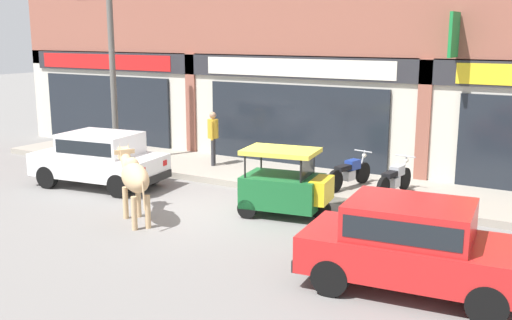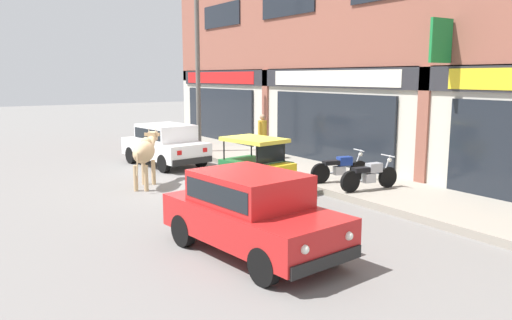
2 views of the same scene
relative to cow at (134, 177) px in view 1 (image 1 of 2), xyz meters
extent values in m
plane|color=slate|center=(0.59, 1.36, -1.01)|extent=(90.00, 90.00, 0.00)
cube|color=gray|center=(0.59, 4.97, -0.92)|extent=(19.00, 2.82, 0.18)
cube|color=beige|center=(0.59, 6.66, 0.69)|extent=(23.00, 0.55, 3.40)
cube|color=#28282D|center=(0.59, 6.34, 2.04)|extent=(22.08, 0.08, 0.64)
cube|color=black|center=(-7.08, 6.33, 0.34)|extent=(5.83, 0.10, 2.40)
cube|color=red|center=(-7.08, 6.31, 2.04)|extent=(6.13, 0.05, 0.52)
cube|color=#8E5142|center=(-3.25, 6.36, 0.69)|extent=(0.36, 0.12, 3.40)
cube|color=black|center=(0.59, 6.33, 0.34)|extent=(5.83, 0.10, 2.40)
cube|color=silver|center=(0.59, 6.31, 2.04)|extent=(6.13, 0.05, 0.52)
cube|color=#8E5142|center=(4.42, 6.36, 0.69)|extent=(0.36, 0.12, 3.40)
cube|color=#197A38|center=(5.16, 5.93, 2.99)|extent=(0.08, 0.80, 1.10)
ellipsoid|color=tan|center=(0.08, -0.06, 0.01)|extent=(1.44, 1.23, 0.60)
sphere|color=tan|center=(-0.15, 0.10, 0.24)|extent=(0.32, 0.32, 0.32)
cylinder|color=tan|center=(-0.36, 0.08, -0.65)|extent=(0.12, 0.12, 0.72)
cylinder|color=tan|center=(-0.19, 0.31, -0.65)|extent=(0.12, 0.12, 0.72)
cylinder|color=tan|center=(0.35, -0.42, -0.65)|extent=(0.12, 0.12, 0.72)
cylinder|color=tan|center=(0.52, -0.19, -0.65)|extent=(0.12, 0.12, 0.72)
cylinder|color=tan|center=(-0.59, 0.41, 0.16)|extent=(0.52, 0.46, 0.43)
cube|color=tan|center=(-0.80, 0.56, 0.33)|extent=(0.42, 0.39, 0.26)
cube|color=#957A57|center=(-0.95, 0.67, 0.29)|extent=(0.21, 0.21, 0.14)
cone|color=beige|center=(-0.83, 0.46, 0.51)|extent=(0.13, 0.11, 0.19)
cone|color=beige|center=(-0.71, 0.62, 0.51)|extent=(0.13, 0.11, 0.19)
cube|color=tan|center=(-0.83, 0.39, 0.39)|extent=(0.11, 0.14, 0.10)
cube|color=tan|center=(-0.64, 0.65, 0.39)|extent=(0.11, 0.14, 0.10)
cylinder|color=tan|center=(0.69, -0.48, -0.21)|extent=(0.16, 0.13, 0.60)
cylinder|color=black|center=(7.31, 0.41, -0.71)|extent=(0.62, 0.24, 0.60)
cylinder|color=black|center=(7.46, -1.02, -0.71)|extent=(0.62, 0.24, 0.60)
cylinder|color=black|center=(5.02, 0.16, -0.71)|extent=(0.62, 0.24, 0.60)
cylinder|color=black|center=(5.17, -1.27, -0.71)|extent=(0.62, 0.24, 0.60)
cube|color=red|center=(6.24, -0.43, -0.41)|extent=(3.65, 1.96, 0.60)
cube|color=red|center=(6.14, -0.44, 0.17)|extent=(2.04, 1.63, 0.56)
cube|color=black|center=(6.14, -0.44, 0.17)|extent=(1.89, 1.64, 0.35)
cube|color=black|center=(4.52, -0.61, -0.63)|extent=(0.28, 1.52, 0.20)
cube|color=red|center=(4.44, -0.12, -0.31)|extent=(0.05, 0.16, 0.14)
cube|color=red|center=(4.55, -1.11, -0.31)|extent=(0.05, 0.16, 0.14)
cylinder|color=black|center=(-4.00, 1.00, -0.71)|extent=(0.62, 0.25, 0.60)
cylinder|color=black|center=(-4.18, 2.42, -0.71)|extent=(0.62, 0.25, 0.60)
cylinder|color=black|center=(-1.72, 1.28, -0.71)|extent=(0.62, 0.25, 0.60)
cylinder|color=black|center=(-1.90, 2.71, -0.71)|extent=(0.62, 0.25, 0.60)
cube|color=white|center=(-2.95, 1.85, -0.41)|extent=(3.67, 2.02, 0.60)
cube|color=white|center=(-2.85, 1.87, 0.17)|extent=(2.06, 1.67, 0.56)
cube|color=black|center=(-2.85, 1.87, 0.17)|extent=(1.92, 1.67, 0.35)
cube|color=black|center=(-4.67, 1.64, -0.63)|extent=(0.31, 1.52, 0.20)
cube|color=black|center=(-1.24, 2.07, -0.63)|extent=(0.31, 1.52, 0.20)
sphere|color=silver|center=(-4.64, 1.16, -0.33)|extent=(0.14, 0.14, 0.14)
sphere|color=silver|center=(-4.76, 2.11, -0.33)|extent=(0.14, 0.14, 0.14)
cube|color=red|center=(-1.15, 1.58, -0.31)|extent=(0.05, 0.16, 0.14)
cube|color=red|center=(-1.27, 2.57, -0.31)|extent=(0.05, 0.16, 0.14)
cylinder|color=black|center=(3.40, 2.23, -0.79)|extent=(0.45, 0.19, 0.44)
cylinder|color=black|center=(1.78, 2.50, -0.79)|extent=(0.45, 0.19, 0.44)
cylinder|color=black|center=(1.95, 1.47, -0.79)|extent=(0.45, 0.19, 0.44)
cube|color=#19602D|center=(2.51, 2.09, -0.44)|extent=(1.87, 1.42, 0.70)
cube|color=yellow|center=(3.40, 2.23, -0.34)|extent=(0.50, 0.92, 0.52)
cylinder|color=black|center=(2.99, 2.67, 0.19)|extent=(0.04, 0.04, 0.55)
cylinder|color=black|center=(3.15, 1.69, 0.19)|extent=(0.04, 0.04, 0.55)
cylinder|color=black|center=(1.73, 2.46, 0.19)|extent=(0.04, 0.04, 0.55)
cylinder|color=black|center=(1.89, 1.49, 0.19)|extent=(0.04, 0.04, 0.55)
cube|color=#DBCC42|center=(2.46, 2.08, 0.46)|extent=(1.77, 1.35, 0.10)
cube|color=black|center=(3.07, 2.18, 0.18)|extent=(0.18, 0.92, 0.50)
cylinder|color=black|center=(3.24, 5.15, -0.55)|extent=(0.21, 0.57, 0.56)
cylinder|color=black|center=(2.98, 3.93, -0.55)|extent=(0.21, 0.57, 0.56)
cube|color=#B2B5BA|center=(3.10, 4.52, -0.51)|extent=(0.26, 0.35, 0.24)
cube|color=navy|center=(3.14, 4.68, -0.25)|extent=(0.32, 0.44, 0.24)
cube|color=black|center=(3.05, 4.29, -0.27)|extent=(0.32, 0.55, 0.12)
cylinder|color=#B2B5BA|center=(3.22, 5.09, -0.25)|extent=(0.09, 0.27, 0.59)
cylinder|color=#B2B5BA|center=(3.23, 5.13, 0.03)|extent=(0.52, 0.14, 0.03)
sphere|color=silver|center=(3.25, 5.19, -0.09)|extent=(0.12, 0.12, 0.12)
cylinder|color=#B2B5BA|center=(2.92, 4.19, -0.59)|extent=(0.16, 0.48, 0.06)
cylinder|color=black|center=(4.38, 5.08, -0.55)|extent=(0.16, 0.57, 0.56)
cylinder|color=black|center=(4.25, 3.84, -0.55)|extent=(0.16, 0.57, 0.56)
cube|color=#B2B5BA|center=(4.31, 4.44, -0.51)|extent=(0.23, 0.34, 0.24)
cube|color=#A8AAB2|center=(4.33, 4.60, -0.25)|extent=(0.28, 0.42, 0.24)
cube|color=black|center=(4.29, 4.20, -0.27)|extent=(0.27, 0.54, 0.12)
cylinder|color=#B2B5BA|center=(4.37, 5.02, -0.25)|extent=(0.07, 0.27, 0.59)
cylinder|color=#B2B5BA|center=(4.37, 5.06, 0.03)|extent=(0.52, 0.09, 0.03)
sphere|color=silver|center=(4.38, 5.12, -0.09)|extent=(0.12, 0.12, 0.12)
cylinder|color=#B2B5BA|center=(4.16, 4.09, -0.59)|extent=(0.11, 0.48, 0.06)
cylinder|color=#2D2D33|center=(-1.35, 4.87, -0.42)|extent=(0.11, 0.11, 0.82)
cylinder|color=#2D2D33|center=(-1.43, 5.03, -0.42)|extent=(0.11, 0.11, 0.82)
cylinder|color=gold|center=(-1.39, 4.95, 0.27)|extent=(0.32, 0.32, 0.56)
cylinder|color=gold|center=(-1.30, 4.76, 0.24)|extent=(0.08, 0.08, 0.56)
cylinder|color=gold|center=(-1.49, 5.14, 0.24)|extent=(0.08, 0.08, 0.56)
sphere|color=tan|center=(-1.39, 4.95, 0.67)|extent=(0.20, 0.20, 0.20)
cylinder|color=#595651|center=(-4.25, 3.86, 2.28)|extent=(0.18, 0.18, 6.21)
camera|label=1|loc=(8.69, -9.37, 3.03)|focal=42.00mm
camera|label=2|loc=(13.32, -5.03, 2.11)|focal=35.00mm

